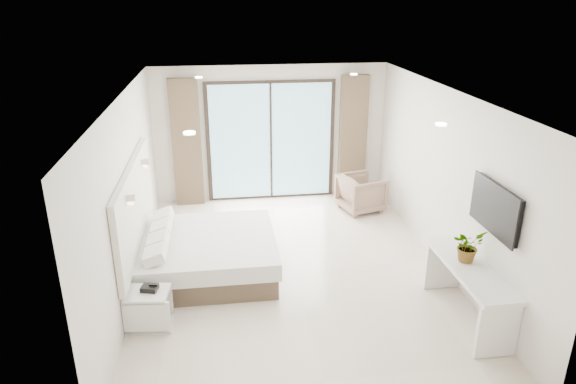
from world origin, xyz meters
The scene contains 8 objects.
ground centered at (0.00, 0.00, 0.00)m, with size 6.20×6.20×0.00m, color beige.
room_shell centered at (-0.20, 0.74, 1.58)m, with size 4.62×6.22×2.72m.
bed centered at (-1.30, 0.16, 0.30)m, with size 2.03×1.93×0.70m.
nightstand centered at (-2.00, -1.11, 0.24)m, with size 0.58×0.49×0.48m.
phone centered at (-1.97, -1.07, 0.52)m, with size 0.20×0.15×0.07m, color black.
console_desk centered at (2.04, -1.51, 0.57)m, with size 0.53×1.69×0.77m.
plant centered at (2.04, -1.36, 0.94)m, with size 0.38×0.43×0.33m, color #33662D.
armchair centered at (1.65, 2.17, 0.39)m, with size 0.75×0.71×0.78m, color #927860.
Camera 1 is at (-1.00, -6.80, 3.96)m, focal length 32.00 mm.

